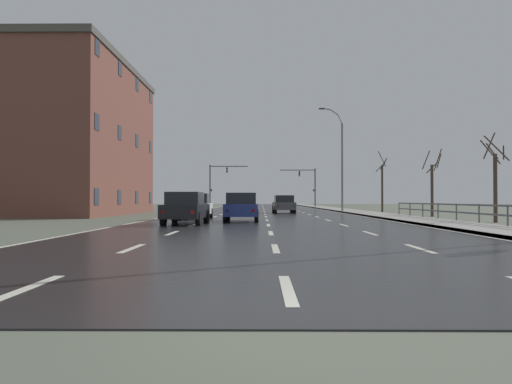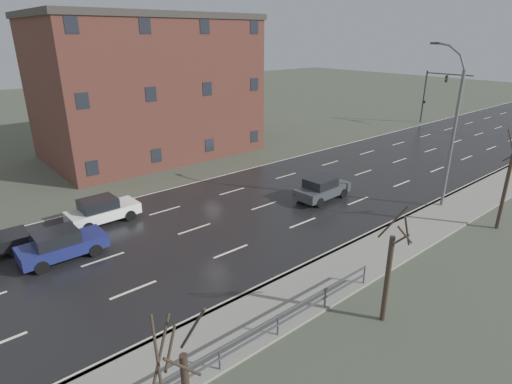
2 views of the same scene
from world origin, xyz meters
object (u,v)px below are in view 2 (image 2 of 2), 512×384
at_px(car_distant, 61,244).
at_px(street_lamp_midground, 451,131).
at_px(brick_building, 148,87).
at_px(car_mid_centre, 322,188).
at_px(car_far_right, 102,210).
at_px(traffic_signal_left, 433,89).

bearing_deg(car_distant, street_lamp_midground, 66.85).
bearing_deg(car_distant, brick_building, 139.56).
relative_size(car_mid_centre, car_distant, 1.01).
height_order(car_far_right, car_distant, same).
relative_size(car_distant, brick_building, 0.22).
xyz_separation_m(street_lamp_midground, traffic_signal_left, (-14.31, 24.91, -0.76)).
height_order(street_lamp_midground, traffic_signal_left, street_lamp_midground).
bearing_deg(brick_building, car_far_right, -37.97).
height_order(car_mid_centre, car_far_right, same).
height_order(street_lamp_midground, brick_building, brick_building).
bearing_deg(brick_building, car_mid_centre, 9.43).
height_order(traffic_signal_left, car_mid_centre, traffic_signal_left).
bearing_deg(street_lamp_midground, traffic_signal_left, 119.87).
xyz_separation_m(car_far_right, brick_building, (-12.52, 9.77, 5.34)).
height_order(street_lamp_midground, car_far_right, street_lamp_midground).
xyz_separation_m(car_far_right, car_distant, (2.92, -3.20, 0.00)).
relative_size(street_lamp_midground, car_distant, 2.48).
relative_size(traffic_signal_left, car_far_right, 1.54).
bearing_deg(traffic_signal_left, brick_building, -106.80).
distance_m(car_mid_centre, car_far_right, 14.16).
height_order(traffic_signal_left, brick_building, brick_building).
relative_size(car_far_right, car_distant, 1.01).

